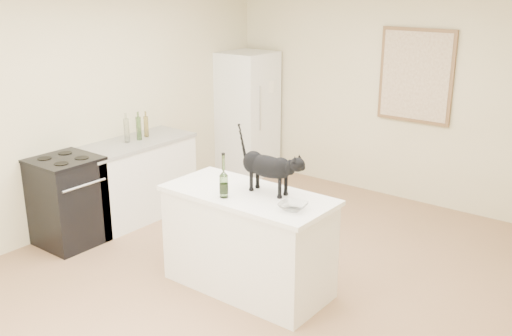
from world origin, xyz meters
The scene contains 16 objects.
floor centered at (0.00, 0.00, 0.00)m, with size 5.50×5.50×0.00m, color #9B7152.
wall_back centered at (0.00, 2.75, 1.30)m, with size 4.50×4.50×0.00m, color beige.
wall_left centered at (-2.25, 0.00, 1.30)m, with size 5.50×5.50×0.00m, color beige.
island_base centered at (0.10, -0.20, 0.43)m, with size 1.44×0.67×0.86m, color white.
island_top centered at (0.10, -0.20, 0.88)m, with size 1.50×0.70×0.04m, color white.
left_cabinets centered at (-1.95, 0.30, 0.43)m, with size 0.60×1.40×0.86m, color white.
left_countertop centered at (-1.95, 0.30, 0.88)m, with size 0.62×1.44×0.04m, color gray.
stove centered at (-1.95, -0.60, 0.45)m, with size 0.60×0.60×0.90m, color black.
fridge centered at (-1.95, 2.35, 0.85)m, with size 0.68×0.68×1.70m, color white.
artwork_frame centered at (0.30, 2.72, 1.55)m, with size 0.90×0.03×1.10m, color brown.
artwork_canvas centered at (0.30, 2.70, 1.55)m, with size 0.82×0.00×1.02m, color beige.
black_cat centered at (0.23, -0.09, 1.11)m, with size 0.60×0.18×0.42m, color black, non-canonical shape.
wine_bottle centered at (0.01, -0.40, 1.07)m, with size 0.07×0.07×0.34m, color #355923.
glass_bowl centered at (0.62, -0.28, 0.93)m, with size 0.22×0.22×0.05m, color silver.
fridge_paper centered at (-1.60, 2.42, 1.25)m, with size 0.00×0.13×0.16m, color white.
counter_bottle_cluster centered at (-1.96, 0.38, 1.03)m, with size 0.10×0.35×0.27m.
Camera 1 is at (3.01, -3.85, 2.64)m, focal length 41.03 mm.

